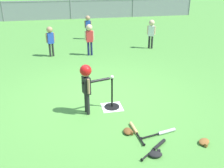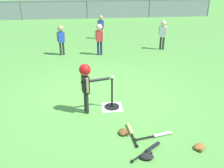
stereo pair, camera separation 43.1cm
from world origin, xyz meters
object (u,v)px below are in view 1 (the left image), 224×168
(fielder_deep_center, at_px, (89,36))
(spare_bat_black, at_px, (157,147))
(batter_child, at_px, (87,79))
(fielder_near_right, at_px, (88,24))
(spare_bat_wood, at_px, (135,130))
(spare_bat_silver, at_px, (163,132))
(glove_by_plate, at_px, (156,154))
(glove_near_bats, at_px, (204,142))
(fielder_near_left, at_px, (151,30))
(fielder_deep_left, at_px, (50,37))
(glove_tossed_aside, at_px, (128,131))
(baseball_on_tee, at_px, (112,77))
(batting_tee, at_px, (112,103))

(fielder_deep_center, xyz_separation_m, spare_bat_black, (0.41, -5.43, -0.67))
(batter_child, bearing_deg, fielder_near_right, 82.81)
(spare_bat_wood, bearing_deg, spare_bat_silver, -20.29)
(fielder_deep_center, height_order, glove_by_plate, fielder_deep_center)
(glove_near_bats, bearing_deg, fielder_near_right, 97.33)
(fielder_near_left, relative_size, spare_bat_wood, 1.53)
(fielder_deep_left, distance_m, fielder_deep_center, 1.33)
(fielder_near_right, height_order, fielder_deep_center, fielder_deep_center)
(glove_by_plate, relative_size, glove_tossed_aside, 1.02)
(baseball_on_tee, height_order, spare_bat_silver, baseball_on_tee)
(batting_tee, relative_size, fielder_near_right, 0.66)
(spare_bat_black, relative_size, glove_near_bats, 2.12)
(baseball_on_tee, bearing_deg, fielder_near_right, 87.57)
(fielder_deep_left, relative_size, spare_bat_black, 1.79)
(spare_bat_silver, bearing_deg, fielder_near_left, 72.61)
(baseball_on_tee, xyz_separation_m, fielder_deep_center, (0.03, 3.89, -0.01))
(spare_bat_silver, bearing_deg, batting_tee, 120.98)
(spare_bat_wood, xyz_separation_m, glove_by_plate, (0.12, -0.73, 0.01))
(batting_tee, height_order, glove_tossed_aside, batting_tee)
(spare_bat_silver, bearing_deg, fielder_deep_left, 110.96)
(fielder_deep_left, height_order, glove_tossed_aside, fielder_deep_left)
(glove_near_bats, distance_m, glove_tossed_aside, 1.32)
(baseball_on_tee, xyz_separation_m, spare_bat_silver, (0.70, -1.17, -0.68))
(batter_child, distance_m, glove_by_plate, 1.95)
(batting_tee, bearing_deg, glove_near_bats, -51.22)
(fielder_deep_left, height_order, glove_by_plate, fielder_deep_left)
(glove_tossed_aside, bearing_deg, spare_bat_wood, 7.72)
(spare_bat_wood, xyz_separation_m, spare_bat_black, (0.22, -0.54, 0.00))
(fielder_deep_left, relative_size, spare_bat_silver, 1.46)
(baseball_on_tee, distance_m, spare_bat_silver, 1.52)
(fielder_near_left, distance_m, spare_bat_wood, 5.77)
(glove_tossed_aside, bearing_deg, batting_tee, 94.73)
(fielder_deep_center, height_order, spare_bat_wood, fielder_deep_center)
(batter_child, bearing_deg, baseball_on_tee, 14.27)
(batter_child, height_order, fielder_deep_left, batter_child)
(fielder_deep_left, xyz_separation_m, fielder_deep_center, (1.32, -0.15, 0.03))
(baseball_on_tee, xyz_separation_m, spare_bat_black, (0.44, -1.54, -0.68))
(batting_tee, bearing_deg, baseball_on_tee, 0.00)
(batting_tee, distance_m, glove_near_bats, 2.04)
(spare_bat_wood, bearing_deg, fielder_deep_center, 92.28)
(batter_child, relative_size, glove_tossed_aside, 4.40)
(fielder_deep_center, distance_m, glove_by_plate, 5.66)
(fielder_near_left, relative_size, spare_bat_black, 1.88)
(fielder_near_left, distance_m, glove_by_plate, 6.41)
(fielder_deep_center, bearing_deg, spare_bat_black, -85.67)
(batting_tee, bearing_deg, spare_bat_black, -74.05)
(spare_bat_wood, bearing_deg, fielder_near_right, 89.66)
(batting_tee, xyz_separation_m, fielder_near_left, (2.42, 4.31, 0.59))
(spare_bat_silver, height_order, spare_bat_wood, same)
(fielder_deep_center, bearing_deg, fielder_near_left, 9.87)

